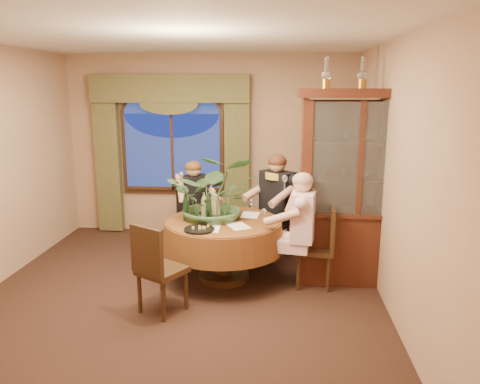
# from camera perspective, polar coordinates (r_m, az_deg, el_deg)

# --- Properties ---
(floor) EXTENTS (5.00, 5.00, 0.00)m
(floor) POSITION_cam_1_polar(r_m,az_deg,el_deg) (5.40, -7.32, -12.71)
(floor) COLOR black
(floor) RESTS_ON ground
(wall_back) EXTENTS (4.50, 0.00, 4.50)m
(wall_back) POSITION_cam_1_polar(r_m,az_deg,el_deg) (7.40, -3.59, 5.65)
(wall_back) COLOR #A47C60
(wall_back) RESTS_ON ground
(wall_right) EXTENTS (0.00, 5.00, 5.00)m
(wall_right) POSITION_cam_1_polar(r_m,az_deg,el_deg) (4.99, 18.35, 1.54)
(wall_right) COLOR #A47C60
(wall_right) RESTS_ON ground
(ceiling) EXTENTS (5.00, 5.00, 0.00)m
(ceiling) POSITION_cam_1_polar(r_m,az_deg,el_deg) (4.91, -8.30, 18.32)
(ceiling) COLOR white
(ceiling) RESTS_ON wall_back
(window) EXTENTS (1.62, 0.10, 1.32)m
(window) POSITION_cam_1_polar(r_m,az_deg,el_deg) (7.45, -8.24, 4.82)
(window) COLOR navy
(window) RESTS_ON wall_back
(arched_transom) EXTENTS (1.60, 0.06, 0.44)m
(arched_transom) POSITION_cam_1_polar(r_m,az_deg,el_deg) (7.39, -8.43, 10.82)
(arched_transom) COLOR navy
(arched_transom) RESTS_ON wall_back
(drapery_left) EXTENTS (0.38, 0.14, 2.32)m
(drapery_left) POSITION_cam_1_polar(r_m,az_deg,el_deg) (7.72, -15.78, 3.84)
(drapery_left) COLOR #4C4927
(drapery_left) RESTS_ON floor
(drapery_right) EXTENTS (0.38, 0.14, 2.32)m
(drapery_right) POSITION_cam_1_polar(r_m,az_deg,el_deg) (7.26, -0.33, 3.78)
(drapery_right) COLOR #4C4927
(drapery_right) RESTS_ON floor
(swag_valance) EXTENTS (2.45, 0.16, 0.42)m
(swag_valance) POSITION_cam_1_polar(r_m,az_deg,el_deg) (7.31, -8.63, 12.36)
(swag_valance) COLOR #4C4927
(swag_valance) RESTS_ON wall_back
(dining_table) EXTENTS (1.86, 1.86, 0.75)m
(dining_table) POSITION_cam_1_polar(r_m,az_deg,el_deg) (5.72, -2.01, -7.06)
(dining_table) COLOR maroon
(dining_table) RESTS_ON floor
(china_cabinet) EXTENTS (1.42, 0.56, 2.29)m
(china_cabinet) POSITION_cam_1_polar(r_m,az_deg,el_deg) (5.65, 13.94, 0.44)
(china_cabinet) COLOR #351912
(china_cabinet) RESTS_ON floor
(oil_lamp_left) EXTENTS (0.11, 0.11, 0.34)m
(oil_lamp_left) POSITION_cam_1_polar(r_m,az_deg,el_deg) (5.47, 10.45, 14.10)
(oil_lamp_left) COLOR #A5722D
(oil_lamp_left) RESTS_ON china_cabinet
(oil_lamp_center) EXTENTS (0.11, 0.11, 0.34)m
(oil_lamp_center) POSITION_cam_1_polar(r_m,az_deg,el_deg) (5.53, 14.69, 13.89)
(oil_lamp_center) COLOR #A5722D
(oil_lamp_center) RESTS_ON china_cabinet
(oil_lamp_right) EXTENTS (0.11, 0.11, 0.34)m
(oil_lamp_right) POSITION_cam_1_polar(r_m,az_deg,el_deg) (5.60, 18.82, 13.61)
(oil_lamp_right) COLOR #A5722D
(oil_lamp_right) RESTS_ON china_cabinet
(chair_right) EXTENTS (0.45, 0.45, 0.96)m
(chair_right) POSITION_cam_1_polar(r_m,az_deg,el_deg) (5.58, 9.03, -6.60)
(chair_right) COLOR black
(chair_right) RESTS_ON floor
(chair_back_right) EXTENTS (0.58, 0.58, 0.96)m
(chair_back_right) POSITION_cam_1_polar(r_m,az_deg,el_deg) (6.45, 3.83, -3.78)
(chair_back_right) COLOR black
(chair_back_right) RESTS_ON floor
(chair_back) EXTENTS (0.56, 0.56, 0.96)m
(chair_back) POSITION_cam_1_polar(r_m,az_deg,el_deg) (6.57, -4.85, -3.50)
(chair_back) COLOR black
(chair_back) RESTS_ON floor
(chair_front_left) EXTENTS (0.58, 0.58, 0.96)m
(chair_front_left) POSITION_cam_1_polar(r_m,az_deg,el_deg) (4.96, -9.48, -9.11)
(chair_front_left) COLOR black
(chair_front_left) RESTS_ON floor
(person_pink) EXTENTS (0.53, 0.56, 1.38)m
(person_pink) POSITION_cam_1_polar(r_m,az_deg,el_deg) (5.44, 7.69, -4.75)
(person_pink) COLOR beige
(person_pink) RESTS_ON floor
(person_back) EXTENTS (0.63, 0.62, 1.33)m
(person_back) POSITION_cam_1_polar(r_m,az_deg,el_deg) (6.53, -5.69, -1.92)
(person_back) COLOR black
(person_back) RESTS_ON floor
(person_scarf) EXTENTS (0.70, 0.70, 1.45)m
(person_scarf) POSITION_cam_1_polar(r_m,az_deg,el_deg) (6.31, 4.60, -1.87)
(person_scarf) COLOR black
(person_scarf) RESTS_ON floor
(stoneware_vase) EXTENTS (0.13, 0.13, 0.25)m
(stoneware_vase) POSITION_cam_1_polar(r_m,az_deg,el_deg) (5.75, -3.06, -1.77)
(stoneware_vase) COLOR tan
(stoneware_vase) RESTS_ON dining_table
(centerpiece_plant) EXTENTS (1.08, 1.21, 0.94)m
(centerpiece_plant) POSITION_cam_1_polar(r_m,az_deg,el_deg) (5.56, -3.01, 3.49)
(centerpiece_plant) COLOR #375730
(centerpiece_plant) RESTS_ON dining_table
(olive_bowl) EXTENTS (0.16, 0.16, 0.05)m
(olive_bowl) POSITION_cam_1_polar(r_m,az_deg,el_deg) (5.55, -1.49, -3.34)
(olive_bowl) COLOR #505E30
(olive_bowl) RESTS_ON dining_table
(cheese_platter) EXTENTS (0.34, 0.34, 0.02)m
(cheese_platter) POSITION_cam_1_polar(r_m,az_deg,el_deg) (5.23, -4.99, -4.57)
(cheese_platter) COLOR black
(cheese_platter) RESTS_ON dining_table
(wine_bottle_0) EXTENTS (0.07, 0.07, 0.33)m
(wine_bottle_0) POSITION_cam_1_polar(r_m,az_deg,el_deg) (5.72, -6.58, -1.49)
(wine_bottle_0) COLOR tan
(wine_bottle_0) RESTS_ON dining_table
(wine_bottle_1) EXTENTS (0.07, 0.07, 0.33)m
(wine_bottle_1) POSITION_cam_1_polar(r_m,az_deg,el_deg) (5.52, -3.85, -1.95)
(wine_bottle_1) COLOR black
(wine_bottle_1) RESTS_ON dining_table
(wine_bottle_2) EXTENTS (0.07, 0.07, 0.33)m
(wine_bottle_2) POSITION_cam_1_polar(r_m,az_deg,el_deg) (5.62, -4.42, -1.69)
(wine_bottle_2) COLOR tan
(wine_bottle_2) RESTS_ON dining_table
(wine_bottle_3) EXTENTS (0.07, 0.07, 0.33)m
(wine_bottle_3) POSITION_cam_1_polar(r_m,az_deg,el_deg) (5.59, -6.62, -1.83)
(wine_bottle_3) COLOR black
(wine_bottle_3) RESTS_ON dining_table
(tasting_paper_0) EXTENTS (0.33, 0.36, 0.00)m
(tasting_paper_0) POSITION_cam_1_polar(r_m,az_deg,el_deg) (5.36, -0.20, -4.18)
(tasting_paper_0) COLOR white
(tasting_paper_0) RESTS_ON dining_table
(tasting_paper_1) EXTENTS (0.23, 0.32, 0.00)m
(tasting_paper_1) POSITION_cam_1_polar(r_m,az_deg,el_deg) (5.81, 1.26, -2.81)
(tasting_paper_1) COLOR white
(tasting_paper_1) RESTS_ON dining_table
(tasting_paper_2) EXTENTS (0.22, 0.31, 0.00)m
(tasting_paper_2) POSITION_cam_1_polar(r_m,az_deg,el_deg) (5.28, -3.65, -4.46)
(tasting_paper_2) COLOR white
(tasting_paper_2) RESTS_ON dining_table
(wine_glass_person_pink) EXTENTS (0.07, 0.07, 0.18)m
(wine_glass_person_pink) POSITION_cam_1_polar(r_m,az_deg,el_deg) (5.47, 2.91, -2.90)
(wine_glass_person_pink) COLOR silver
(wine_glass_person_pink) RESTS_ON dining_table
(wine_glass_person_back) EXTENTS (0.07, 0.07, 0.18)m
(wine_glass_person_back) POSITION_cam_1_polar(r_m,az_deg,el_deg) (6.02, -3.97, -1.45)
(wine_glass_person_back) COLOR silver
(wine_glass_person_back) RESTS_ON dining_table
(wine_glass_person_scarf) EXTENTS (0.07, 0.07, 0.18)m
(wine_glass_person_scarf) POSITION_cam_1_polar(r_m,az_deg,el_deg) (5.91, 1.43, -1.67)
(wine_glass_person_scarf) COLOR silver
(wine_glass_person_scarf) RESTS_ON dining_table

